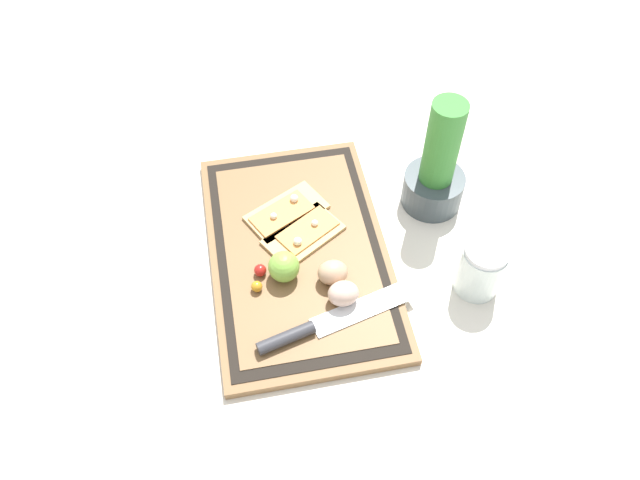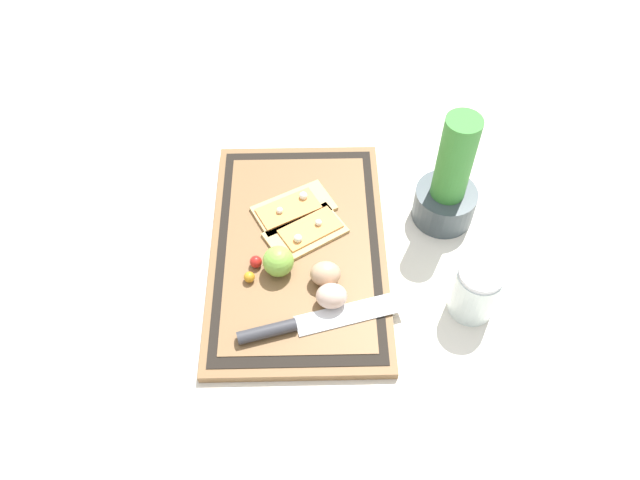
# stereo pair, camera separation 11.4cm
# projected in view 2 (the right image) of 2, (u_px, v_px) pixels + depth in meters

# --- Properties ---
(ground_plane) EXTENTS (6.00, 6.00, 0.00)m
(ground_plane) POSITION_uv_depth(u_px,v_px,m) (298.00, 252.00, 1.17)
(ground_plane) COLOR silver
(cutting_board) EXTENTS (0.52, 0.32, 0.02)m
(cutting_board) POSITION_uv_depth(u_px,v_px,m) (298.00, 249.00, 1.16)
(cutting_board) COLOR brown
(cutting_board) RESTS_ON ground_plane
(pizza_slice_near) EXTENTS (0.14, 0.17, 0.02)m
(pizza_slice_near) POSITION_uv_depth(u_px,v_px,m) (293.00, 208.00, 1.20)
(pizza_slice_near) COLOR tan
(pizza_slice_near) RESTS_ON cutting_board
(pizza_slice_far) EXTENTS (0.15, 0.17, 0.02)m
(pizza_slice_far) POSITION_uv_depth(u_px,v_px,m) (307.00, 232.00, 1.17)
(pizza_slice_far) COLOR tan
(pizza_slice_far) RESTS_ON cutting_board
(knife) EXTENTS (0.10, 0.29, 0.02)m
(knife) POSITION_uv_depth(u_px,v_px,m) (294.00, 326.00, 1.04)
(knife) COLOR silver
(knife) RESTS_ON cutting_board
(egg_brown) EXTENTS (0.04, 0.05, 0.04)m
(egg_brown) POSITION_uv_depth(u_px,v_px,m) (325.00, 274.00, 1.09)
(egg_brown) COLOR tan
(egg_brown) RESTS_ON cutting_board
(egg_pink) EXTENTS (0.04, 0.05, 0.04)m
(egg_pink) POSITION_uv_depth(u_px,v_px,m) (331.00, 296.00, 1.06)
(egg_pink) COLOR beige
(egg_pink) RESTS_ON cutting_board
(lime) EXTENTS (0.06, 0.06, 0.06)m
(lime) POSITION_uv_depth(u_px,v_px,m) (278.00, 261.00, 1.10)
(lime) COLOR #7FB742
(lime) RESTS_ON cutting_board
(cherry_tomato_red) EXTENTS (0.02, 0.02, 0.02)m
(cherry_tomato_red) POSITION_uv_depth(u_px,v_px,m) (256.00, 262.00, 1.12)
(cherry_tomato_red) COLOR red
(cherry_tomato_red) RESTS_ON cutting_board
(cherry_tomato_yellow) EXTENTS (0.02, 0.02, 0.02)m
(cherry_tomato_yellow) POSITION_uv_depth(u_px,v_px,m) (249.00, 277.00, 1.10)
(cherry_tomato_yellow) COLOR orange
(cherry_tomato_yellow) RESTS_ON cutting_board
(herb_pot) EXTENTS (0.12, 0.12, 0.25)m
(herb_pot) POSITION_uv_depth(u_px,v_px,m) (449.00, 186.00, 1.15)
(herb_pot) COLOR #3D474C
(herb_pot) RESTS_ON ground_plane
(sauce_jar) EXTENTS (0.08, 0.08, 0.11)m
(sauce_jar) POSITION_uv_depth(u_px,v_px,m) (475.00, 293.00, 1.06)
(sauce_jar) COLOR silver
(sauce_jar) RESTS_ON ground_plane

